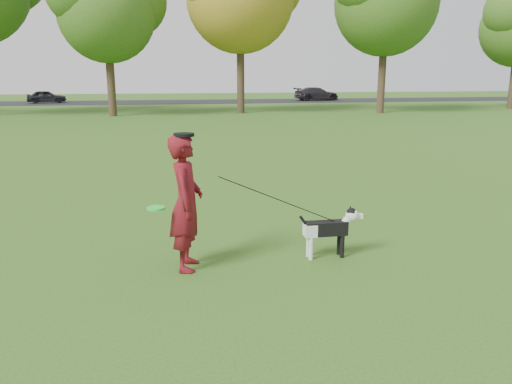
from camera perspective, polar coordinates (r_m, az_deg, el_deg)
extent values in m
plane|color=#285116|center=(6.66, -2.75, -9.02)|extent=(120.00, 120.00, 0.00)
cube|color=black|center=(46.19, -9.21, 10.14)|extent=(120.00, 7.00, 0.02)
imported|color=#590C1D|center=(6.55, -7.99, -1.24)|extent=(0.53, 0.71, 1.80)
cube|color=black|center=(7.07, 7.98, -4.13)|extent=(0.60, 0.19, 0.20)
cube|color=silver|center=(7.01, 6.20, -4.33)|extent=(0.17, 0.19, 0.18)
cylinder|color=silver|center=(7.03, 6.30, -6.43)|extent=(0.06, 0.06, 0.33)
cylinder|color=silver|center=(7.15, 6.01, -6.09)|extent=(0.06, 0.06, 0.33)
cylinder|color=black|center=(7.17, 9.82, -6.16)|extent=(0.06, 0.06, 0.33)
cylinder|color=black|center=(7.28, 9.48, -5.83)|extent=(0.06, 0.06, 0.33)
cylinder|color=silver|center=(7.14, 10.06, -3.62)|extent=(0.20, 0.12, 0.21)
sphere|color=silver|center=(7.15, 10.92, -2.64)|extent=(0.19, 0.19, 0.19)
sphere|color=black|center=(7.13, 10.85, -2.35)|extent=(0.14, 0.14, 0.14)
cube|color=silver|center=(7.19, 11.65, -2.72)|extent=(0.12, 0.07, 0.07)
sphere|color=black|center=(7.21, 12.13, -2.69)|extent=(0.04, 0.04, 0.04)
cone|color=black|center=(7.08, 11.01, -2.03)|extent=(0.07, 0.07, 0.08)
cone|color=black|center=(7.16, 10.74, -1.83)|extent=(0.07, 0.07, 0.08)
cylinder|color=black|center=(6.97, 5.75, -3.74)|extent=(0.21, 0.04, 0.27)
cylinder|color=black|center=(7.12, 9.61, -3.57)|extent=(0.13, 0.13, 0.02)
imported|color=black|center=(47.26, -22.82, 10.02)|extent=(3.37, 1.85, 1.09)
imported|color=#262228|center=(48.22, 6.95, 11.08)|extent=(4.37, 2.15, 1.22)
cylinder|color=#1DEA39|center=(6.46, -11.36, -1.81)|extent=(0.23, 0.23, 0.02)
cylinder|color=black|center=(6.38, -8.25, 6.49)|extent=(0.26, 0.26, 0.04)
cylinder|color=#38281C|center=(31.78, -16.25, 12.13)|extent=(0.48, 0.48, 4.20)
sphere|color=#426B1E|center=(32.02, -16.79, 19.90)|extent=(5.60, 5.60, 5.60)
cylinder|color=#38281C|center=(32.96, -1.77, 13.40)|extent=(0.48, 0.48, 5.04)
cylinder|color=#38281C|center=(34.02, 14.19, 12.84)|extent=(0.48, 0.48, 4.83)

